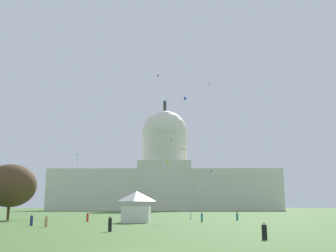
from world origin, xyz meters
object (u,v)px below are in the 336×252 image
Objects in this scene: person_white_front_center at (190,216)px; kite_blue_high at (185,98)px; person_red_near_tree_west at (87,218)px; kite_green_mid at (171,140)px; kite_violet_mid at (211,171)px; person_purple_lawn_far_left at (139,216)px; kite_black_high at (210,85)px; person_black_back_center at (110,225)px; kite_magenta_high at (158,76)px; person_navy_mid_center at (31,221)px; kite_gold_low at (168,162)px; kite_lime_mid at (78,157)px; kite_orange_low at (184,152)px; person_teal_aisle_center at (237,216)px; tree_west_far at (10,186)px; person_tan_back_right at (46,222)px; event_tent at (136,207)px; person_black_back_left at (264,232)px; person_teal_front_left at (202,218)px; capitol_building at (165,177)px.

person_white_front_center is 1.20× the size of kite_blue_high.
kite_green_mid is at bearing -129.34° from person_red_near_tree_west.
kite_violet_mid reaches higher than person_white_front_center.
kite_violet_mid reaches higher than person_purple_lawn_far_left.
person_white_front_center is at bearing -164.04° from kite_black_high.
person_red_near_tree_west is at bearing -172.45° from person_black_back_center.
kite_blue_high is at bearing 169.07° from kite_magenta_high.
kite_magenta_high is at bearing -129.51° from person_red_near_tree_west.
kite_magenta_high is (1.31, 58.01, 49.99)m from person_purple_lawn_far_left.
kite_blue_high is at bearing 147.60° from person_navy_mid_center.
kite_gold_low is 39.57m from kite_lime_mid.
kite_magenta_high is at bearing 140.52° from kite_blue_high.
kite_orange_low is at bearing 160.37° from person_red_near_tree_west.
tree_west_far is at bearing -152.89° from person_teal_aisle_center.
tree_west_far is 7.45× the size of person_white_front_center.
person_black_back_center is at bearing 108.71° from person_tan_back_right.
kite_green_mid is at bearing 109.09° from kite_black_high.
tree_west_far reaches higher than event_tent.
kite_black_high is at bearing 140.21° from person_navy_mid_center.
kite_orange_low is at bearing -161.51° from person_tan_back_right.
kite_black_high reaches higher than person_black_back_left.
kite_black_high is (49.86, 90.63, 49.56)m from tree_west_far.
person_teal_aisle_center is (19.39, 10.47, -1.94)m from event_tent.
person_black_back_center reaches higher than person_teal_front_left.
person_purple_lawn_far_left is 2.05× the size of kite_green_mid.
person_white_front_center is 2.15× the size of kite_green_mid.
tree_west_far is at bearing -127.87° from kite_violet_mid.
person_teal_front_left reaches higher than person_navy_mid_center.
kite_lime_mid is (-28.53, 71.46, 17.71)m from event_tent.
kite_orange_low is (8.59, 6.86, 10.69)m from event_tent.
person_white_front_center is at bearing 87.23° from kite_orange_low.
kite_orange_low is (3.87, -43.60, -2.69)m from kite_gold_low.
kite_green_mid is (-4.70, 87.59, 30.78)m from person_white_front_center.
person_black_back_center is (25.92, -33.47, -6.08)m from tree_west_far.
person_white_front_center reaches higher than person_tan_back_right.
capitol_building reaches higher than person_teal_front_left.
person_teal_front_left is 15.34m from person_purple_lawn_far_left.
capitol_building is 85.12m from kite_magenta_high.
person_red_near_tree_west is at bearing 162.03° from event_tent.
kite_magenta_high reaches higher than kite_gold_low.
kite_violet_mid is (39.38, 133.98, 18.62)m from person_navy_mid_center.
kite_blue_high reaches higher than person_white_front_center.
kite_blue_high is (0.83, 121.61, 56.09)m from person_teal_front_left.
event_tent is (-1.52, -148.16, -15.81)m from capitol_building.
person_red_near_tree_west is 0.49× the size of kite_lime_mid.
kite_blue_high is 55.90m from kite_magenta_high.
person_black_back_center is at bearing -166.30° from kite_black_high.
person_tan_back_right is at bearing -123.04° from kite_orange_low.
kite_gold_low is 1.18× the size of kite_black_high.
kite_violet_mid reaches higher than person_teal_front_left.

